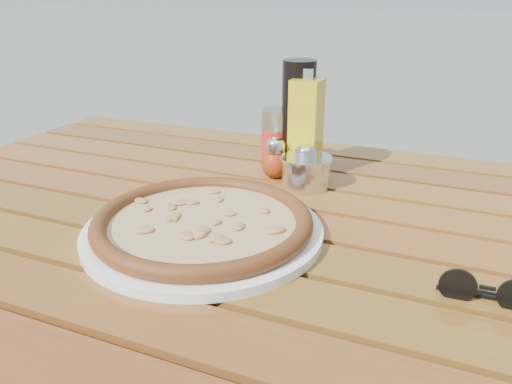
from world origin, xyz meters
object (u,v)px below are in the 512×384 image
at_px(sunglasses, 486,292).
at_px(pepper_shaker, 275,159).
at_px(oregano_shaker, 305,167).
at_px(pizza, 203,221).
at_px(olive_oil_cruet, 306,128).
at_px(plate, 203,231).
at_px(dark_bottle, 298,117).
at_px(parmesan_tin, 306,171).
at_px(table, 251,253).
at_px(soda_can, 278,139).

bearing_deg(sunglasses, pepper_shaker, 139.53).
bearing_deg(oregano_shaker, pizza, -106.87).
bearing_deg(oregano_shaker, olive_oil_cruet, 108.47).
relative_size(plate, olive_oil_cruet, 1.71).
relative_size(dark_bottle, parmesan_tin, 2.08).
distance_m(table, soda_can, 0.28).
xyz_separation_m(pizza, olive_oil_cruet, (0.06, 0.31, 0.07)).
bearing_deg(pepper_shaker, olive_oil_cruet, 35.16).
height_order(oregano_shaker, soda_can, soda_can).
xyz_separation_m(olive_oil_cruet, sunglasses, (0.33, -0.34, -0.08)).
xyz_separation_m(dark_bottle, sunglasses, (0.36, -0.37, -0.09)).
bearing_deg(oregano_shaker, soda_can, 134.86).
bearing_deg(pizza, pepper_shaker, 88.00).
relative_size(dark_bottle, olive_oil_cruet, 1.05).
distance_m(pizza, oregano_shaker, 0.27).
distance_m(olive_oil_cruet, parmesan_tin, 0.09).
height_order(dark_bottle, soda_can, dark_bottle).
relative_size(oregano_shaker, dark_bottle, 0.37).
xyz_separation_m(oregano_shaker, dark_bottle, (-0.04, 0.08, 0.07)).
bearing_deg(pizza, olive_oil_cruet, 79.25).
bearing_deg(pizza, table, 71.36).
xyz_separation_m(pizza, soda_can, (-0.01, 0.35, 0.04)).
relative_size(plate, pepper_shaker, 4.39).
height_order(pepper_shaker, soda_can, soda_can).
xyz_separation_m(oregano_shaker, soda_can, (-0.09, 0.09, 0.02)).
xyz_separation_m(dark_bottle, parmesan_tin, (0.05, -0.09, -0.08)).
xyz_separation_m(table, soda_can, (-0.05, 0.24, 0.13)).
bearing_deg(table, olive_oil_cruet, 83.29).
bearing_deg(sunglasses, plate, 174.14).
distance_m(plate, sunglasses, 0.39).
relative_size(table, pepper_shaker, 17.07).
xyz_separation_m(pizza, sunglasses, (0.39, -0.02, -0.01)).
relative_size(plate, parmesan_tin, 3.41).
bearing_deg(oregano_shaker, table, -105.67).
distance_m(dark_bottle, soda_can, 0.07).
bearing_deg(pepper_shaker, parmesan_tin, -18.97).
xyz_separation_m(table, plate, (-0.03, -0.10, 0.08)).
distance_m(oregano_shaker, soda_can, 0.13).
distance_m(pizza, parmesan_tin, 0.26).
height_order(table, pepper_shaker, pepper_shaker).
height_order(pepper_shaker, olive_oil_cruet, olive_oil_cruet).
bearing_deg(plate, table, 71.36).
xyz_separation_m(pizza, parmesan_tin, (0.08, 0.25, 0.01)).
bearing_deg(pepper_shaker, oregano_shaker, -16.80).
bearing_deg(table, plate, -108.64).
distance_m(table, sunglasses, 0.39).
relative_size(table, plate, 3.89).
height_order(soda_can, sunglasses, soda_can).
xyz_separation_m(table, oregano_shaker, (0.04, 0.15, 0.11)).
bearing_deg(pepper_shaker, dark_bottle, 69.97).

